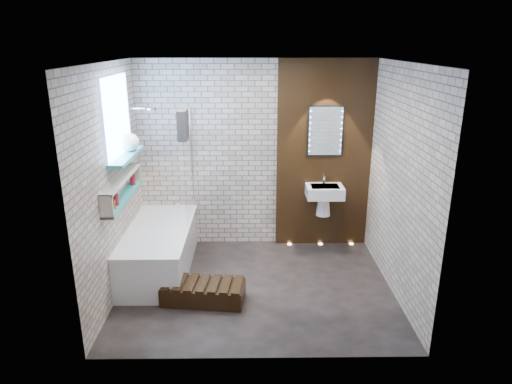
{
  "coord_description": "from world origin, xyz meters",
  "views": [
    {
      "loc": [
        -0.06,
        -4.86,
        2.81
      ],
      "look_at": [
        0.0,
        0.15,
        1.15
      ],
      "focal_mm": 32.16,
      "sensor_mm": 36.0,
      "label": 1
    }
  ],
  "objects_px": {
    "washbasin": "(324,196)",
    "walnut_step": "(203,293)",
    "bath_screen": "(188,165)",
    "bathtub": "(159,249)",
    "led_mirror": "(325,131)"
  },
  "relations": [
    {
      "from": "led_mirror",
      "to": "bath_screen",
      "type": "bearing_deg",
      "value": -169.34
    },
    {
      "from": "washbasin",
      "to": "walnut_step",
      "type": "bearing_deg",
      "value": -138.44
    },
    {
      "from": "washbasin",
      "to": "walnut_step",
      "type": "height_order",
      "value": "washbasin"
    },
    {
      "from": "bathtub",
      "to": "walnut_step",
      "type": "distance_m",
      "value": 0.99
    },
    {
      "from": "washbasin",
      "to": "walnut_step",
      "type": "xyz_separation_m",
      "value": [
        -1.55,
        -1.37,
        -0.69
      ]
    },
    {
      "from": "led_mirror",
      "to": "walnut_step",
      "type": "distance_m",
      "value": 2.67
    },
    {
      "from": "washbasin",
      "to": "walnut_step",
      "type": "distance_m",
      "value": 2.18
    },
    {
      "from": "bath_screen",
      "to": "bathtub",
      "type": "bearing_deg",
      "value": -128.9
    },
    {
      "from": "led_mirror",
      "to": "bathtub",
      "type": "bearing_deg",
      "value": -160.22
    },
    {
      "from": "bathtub",
      "to": "bath_screen",
      "type": "relative_size",
      "value": 1.24
    },
    {
      "from": "bathtub",
      "to": "walnut_step",
      "type": "height_order",
      "value": "bathtub"
    },
    {
      "from": "bathtub",
      "to": "led_mirror",
      "type": "distance_m",
      "value": 2.68
    },
    {
      "from": "bathtub",
      "to": "walnut_step",
      "type": "xyz_separation_m",
      "value": [
        0.62,
        -0.75,
        -0.19
      ]
    },
    {
      "from": "led_mirror",
      "to": "walnut_step",
      "type": "bearing_deg",
      "value": -135.33
    },
    {
      "from": "bath_screen",
      "to": "led_mirror",
      "type": "xyz_separation_m",
      "value": [
        1.82,
        0.34,
        0.37
      ]
    }
  ]
}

